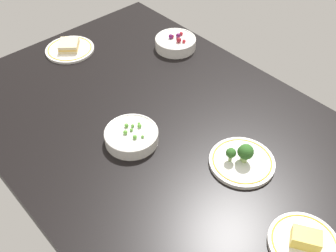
% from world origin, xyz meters
% --- Properties ---
extents(dining_table, '(1.57, 1.02, 0.04)m').
position_xyz_m(dining_table, '(0.00, 0.00, 0.02)').
color(dining_table, black).
rests_on(dining_table, ground).
extents(plate_sandwich, '(0.21, 0.21, 0.04)m').
position_xyz_m(plate_sandwich, '(0.64, -0.01, 0.05)').
color(plate_sandwich, white).
rests_on(plate_sandwich, dining_table).
extents(plate_broccoli, '(0.21, 0.21, 0.08)m').
position_xyz_m(plate_broccoli, '(-0.26, -0.07, 0.06)').
color(plate_broccoli, white).
rests_on(plate_broccoli, dining_table).
extents(plate_cheese, '(0.19, 0.19, 0.05)m').
position_xyz_m(plate_cheese, '(-0.56, 0.02, 0.05)').
color(plate_cheese, white).
rests_on(plate_cheese, dining_table).
extents(bowl_peas, '(0.18, 0.18, 0.05)m').
position_xyz_m(bowl_peas, '(0.04, 0.12, 0.06)').
color(bowl_peas, white).
rests_on(bowl_peas, dining_table).
extents(bowl_berries, '(0.17, 0.17, 0.06)m').
position_xyz_m(bowl_berries, '(0.35, -0.36, 0.07)').
color(bowl_berries, white).
rests_on(bowl_berries, dining_table).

